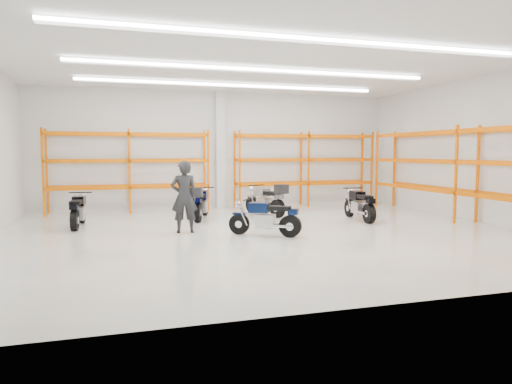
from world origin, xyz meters
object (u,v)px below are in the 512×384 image
object	(u,v)px
motorcycle_back_a	(78,212)
motorcycle_back_b	(201,203)
motorcycle_back_c	(267,200)
standing_man	(184,197)
motorcycle_back_d	(360,206)
structural_column	(220,150)
motorcycle_main	(268,219)

from	to	relation	value
motorcycle_back_a	motorcycle_back_b	distance (m)	3.70
motorcycle_back_b	motorcycle_back_c	xyz separation A→B (m)	(2.34, 0.22, 0.01)
motorcycle_back_a	standing_man	size ratio (longest dim) A/B	1.03
motorcycle_back_a	motorcycle_back_d	world-z (taller)	motorcycle_back_d
motorcycle_back_a	structural_column	world-z (taller)	structural_column
motorcycle_back_c	standing_man	world-z (taller)	standing_man
motorcycle_back_a	motorcycle_back_d	bearing A→B (deg)	-7.33
motorcycle_main	motorcycle_back_b	bearing A→B (deg)	109.49
motorcycle_back_b	standing_man	size ratio (longest dim) A/B	1.07
motorcycle_back_a	standing_man	distance (m)	3.38
motorcycle_main	motorcycle_back_a	world-z (taller)	motorcycle_back_a
motorcycle_back_a	motorcycle_back_d	size ratio (longest dim) A/B	0.97
motorcycle_main	motorcycle_back_d	xyz separation A→B (m)	(3.66, 1.77, 0.02)
motorcycle_back_a	structural_column	xyz separation A→B (m)	(4.91, 3.36, 1.79)
motorcycle_main	motorcycle_back_c	world-z (taller)	motorcycle_back_c
motorcycle_main	motorcycle_back_c	distance (m)	3.77
motorcycle_main	structural_column	size ratio (longest dim) A/B	0.38
motorcycle_back_a	motorcycle_back_d	distance (m)	8.59
motorcycle_main	standing_man	distance (m)	2.35
motorcycle_main	structural_column	bearing A→B (deg)	89.53
motorcycle_main	motorcycle_back_b	size ratio (longest dim) A/B	0.81
motorcycle_back_b	motorcycle_back_c	world-z (taller)	motorcycle_back_c
motorcycle_back_c	standing_man	bearing A→B (deg)	-141.75
motorcycle_back_b	motorcycle_back_d	bearing A→B (deg)	-18.29
motorcycle_back_d	standing_man	world-z (taller)	standing_man
motorcycle_back_a	motorcycle_back_b	bearing A→B (deg)	7.91
motorcycle_back_c	standing_man	distance (m)	4.04
motorcycle_back_a	motorcycle_back_c	bearing A→B (deg)	6.95
motorcycle_back_c	motorcycle_back_d	bearing A→B (deg)	-35.96
motorcycle_back_b	structural_column	xyz separation A→B (m)	(1.24, 2.85, 1.72)
motorcycle_back_b	motorcycle_back_d	world-z (taller)	motorcycle_back_b
motorcycle_back_a	motorcycle_back_c	xyz separation A→B (m)	(6.00, 0.73, 0.08)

